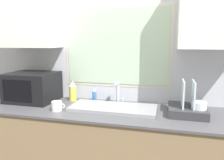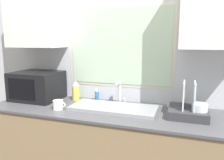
# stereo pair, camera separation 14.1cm
# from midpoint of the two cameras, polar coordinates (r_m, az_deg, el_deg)

# --- Properties ---
(countertop) EXTENTS (2.28, 0.67, 0.93)m
(countertop) POSITION_cam_midpoint_polar(r_m,az_deg,el_deg) (2.20, 1.08, -19.26)
(countertop) COLOR #8C7251
(countertop) RESTS_ON ground_plane
(wall_back) EXTENTS (6.00, 0.38, 2.60)m
(wall_back) POSITION_cam_midpoint_polar(r_m,az_deg,el_deg) (2.22, 3.61, 6.67)
(wall_back) COLOR silver
(wall_back) RESTS_ON ground_plane
(sink_basin) EXTENTS (0.78, 0.33, 0.03)m
(sink_basin) POSITION_cam_midpoint_polar(r_m,az_deg,el_deg) (2.00, 2.39, -7.32)
(sink_basin) COLOR gray
(sink_basin) RESTS_ON countertop
(faucet) EXTENTS (0.08, 0.16, 0.23)m
(faucet) POSITION_cam_midpoint_polar(r_m,az_deg,el_deg) (2.13, 3.84, -2.88)
(faucet) COLOR #B7B7BC
(faucet) RESTS_ON countertop
(microwave) EXTENTS (0.48, 0.40, 0.30)m
(microwave) POSITION_cam_midpoint_polar(r_m,az_deg,el_deg) (2.43, -17.38, -1.42)
(microwave) COLOR black
(microwave) RESTS_ON countertop
(dish_rack) EXTENTS (0.31, 0.32, 0.29)m
(dish_rack) POSITION_cam_midpoint_polar(r_m,az_deg,el_deg) (1.94, 21.51, -7.23)
(dish_rack) COLOR #333338
(dish_rack) RESTS_ON countertop
(spray_bottle) EXTENTS (0.08, 0.08, 0.21)m
(spray_bottle) POSITION_cam_midpoint_polar(r_m,az_deg,el_deg) (2.32, -7.75, -2.78)
(spray_bottle) COLOR #D8CC4C
(spray_bottle) RESTS_ON countertop
(soap_bottle) EXTENTS (0.04, 0.04, 0.13)m
(soap_bottle) POSITION_cam_midpoint_polar(r_m,az_deg,el_deg) (2.28, -2.21, -4.13)
(soap_bottle) COLOR blue
(soap_bottle) RESTS_ON countertop
(mug_near_sink) EXTENTS (0.12, 0.09, 0.08)m
(mug_near_sink) POSITION_cam_midpoint_polar(r_m,az_deg,el_deg) (2.04, -11.96, -6.36)
(mug_near_sink) COLOR white
(mug_near_sink) RESTS_ON countertop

